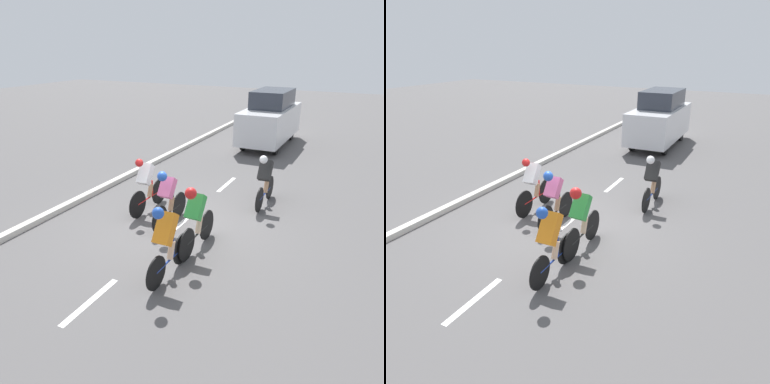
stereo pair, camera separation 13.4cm
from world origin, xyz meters
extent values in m
plane|color=#565454|center=(0.00, 0.00, 0.00)|extent=(60.00, 60.00, 0.00)
cube|color=white|center=(0.00, 3.30, 0.00)|extent=(0.12, 1.40, 0.01)
cube|color=white|center=(0.00, 0.10, 0.00)|extent=(0.12, 1.40, 0.01)
cube|color=white|center=(0.00, -3.10, 0.00)|extent=(0.12, 1.40, 0.01)
cube|color=beige|center=(3.20, 0.10, 0.07)|extent=(0.20, 29.28, 0.14)
cylinder|color=black|center=(-0.88, 0.37, 0.34)|extent=(0.03, 0.69, 0.69)
cylinder|color=black|center=(-0.88, 1.36, 0.34)|extent=(0.03, 0.69, 0.69)
cylinder|color=black|center=(-0.88, 0.87, 0.34)|extent=(0.04, 0.99, 0.04)
cylinder|color=black|center=(-0.88, 0.69, 0.55)|extent=(0.04, 0.04, 0.42)
cylinder|color=green|center=(-0.88, 0.82, 0.44)|extent=(0.07, 0.07, 0.16)
cylinder|color=beige|center=(-0.88, 0.79, 0.52)|extent=(0.12, 0.23, 0.36)
cube|color=green|center=(-0.88, 0.97, 1.03)|extent=(0.33, 0.47, 0.55)
sphere|color=red|center=(-0.88, 1.19, 1.40)|extent=(0.24, 0.24, 0.24)
cylinder|color=black|center=(-1.51, -2.58, 0.33)|extent=(0.03, 0.67, 0.67)
cylinder|color=black|center=(-1.51, -1.57, 0.33)|extent=(0.03, 0.67, 0.67)
cylinder|color=navy|center=(-1.51, -2.07, 0.33)|extent=(0.04, 1.01, 0.04)
cylinder|color=navy|center=(-1.51, -2.25, 0.54)|extent=(0.04, 0.04, 0.42)
cylinder|color=green|center=(-1.51, -2.12, 0.43)|extent=(0.07, 0.07, 0.16)
cylinder|color=tan|center=(-1.51, -2.15, 0.51)|extent=(0.12, 0.23, 0.36)
cube|color=black|center=(-1.50, -1.97, 1.02)|extent=(0.34, 0.47, 0.56)
sphere|color=white|center=(-1.49, -1.75, 1.38)|extent=(0.21, 0.21, 0.21)
cylinder|color=black|center=(-0.83, 1.51, 0.32)|extent=(0.03, 0.64, 0.64)
cylinder|color=black|center=(-0.83, 2.47, 0.32)|extent=(0.03, 0.64, 0.64)
cylinder|color=navy|center=(-0.83, 1.99, 0.32)|extent=(0.04, 0.96, 0.04)
cylinder|color=navy|center=(-0.83, 1.82, 0.53)|extent=(0.04, 0.04, 0.42)
cylinder|color=white|center=(-0.83, 1.94, 0.42)|extent=(0.07, 0.07, 0.16)
cylinder|color=beige|center=(-0.83, 1.92, 0.50)|extent=(0.12, 0.23, 0.36)
cube|color=orange|center=(-0.82, 2.09, 1.04)|extent=(0.33, 0.50, 0.61)
sphere|color=blue|center=(-0.82, 2.31, 1.43)|extent=(0.21, 0.21, 0.21)
cylinder|color=black|center=(0.23, -0.40, 0.33)|extent=(0.03, 0.65, 0.65)
cylinder|color=black|center=(0.23, 0.56, 0.33)|extent=(0.03, 0.65, 0.65)
cylinder|color=black|center=(0.23, 0.08, 0.33)|extent=(0.04, 0.96, 0.04)
cylinder|color=black|center=(0.23, -0.09, 0.54)|extent=(0.04, 0.04, 0.42)
cylinder|color=yellow|center=(0.23, 0.03, 0.43)|extent=(0.07, 0.07, 0.16)
cylinder|color=tan|center=(0.23, 0.01, 0.51)|extent=(0.12, 0.23, 0.36)
cube|color=pink|center=(0.23, 0.18, 0.99)|extent=(0.32, 0.44, 0.51)
sphere|color=blue|center=(0.23, 0.40, 1.33)|extent=(0.23, 0.23, 0.23)
cylinder|color=black|center=(1.13, -0.91, 0.36)|extent=(0.03, 0.71, 0.71)
cylinder|color=black|center=(1.13, 0.13, 0.36)|extent=(0.03, 0.71, 0.71)
cylinder|color=red|center=(1.13, -0.39, 0.36)|extent=(0.04, 1.04, 0.04)
cylinder|color=red|center=(1.13, -0.57, 0.57)|extent=(0.04, 0.04, 0.42)
cylinder|color=white|center=(1.13, -0.44, 0.46)|extent=(0.07, 0.07, 0.16)
cylinder|color=tan|center=(1.13, -0.47, 0.54)|extent=(0.12, 0.23, 0.36)
cube|color=white|center=(1.15, -0.29, 1.04)|extent=(0.35, 0.47, 0.56)
sphere|color=red|center=(1.16, -0.07, 1.39)|extent=(0.20, 0.20, 0.20)
cylinder|color=black|center=(-0.49, -7.20, 0.32)|extent=(0.14, 0.64, 0.64)
cylinder|color=black|center=(0.87, -7.20, 0.32)|extent=(0.14, 0.64, 0.64)
cylinder|color=black|center=(-0.49, -9.89, 0.32)|extent=(0.14, 0.64, 0.64)
cylinder|color=black|center=(0.87, -9.89, 0.32)|extent=(0.14, 0.64, 0.64)
cube|color=silver|center=(0.19, -8.55, 0.97)|extent=(1.70, 4.35, 1.29)
cube|color=#2D333D|center=(0.19, -8.76, 1.97)|extent=(1.39, 2.39, 0.71)
camera|label=1|loc=(-3.90, 7.24, 4.12)|focal=35.00mm
camera|label=2|loc=(-4.02, 7.18, 4.12)|focal=35.00mm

